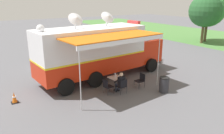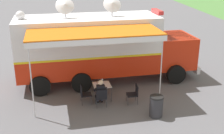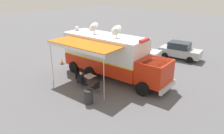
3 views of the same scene
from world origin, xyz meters
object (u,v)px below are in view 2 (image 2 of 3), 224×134
Objects in this scene: folding_table at (102,86)px; folding_chair_beside_table at (84,93)px; water_bottle at (102,81)px; trash_bin at (156,106)px; car_behind_truck at (80,40)px; folding_chair_at_table at (101,96)px; command_truck at (102,46)px; seated_responder at (100,92)px; folding_chair_spare_by_truck at (134,93)px; car_far_corner at (116,29)px.

folding_table is 0.99× the size of folding_chair_beside_table.
folding_table is at bearing 112.41° from folding_chair_beside_table.
trash_bin is (2.07, 2.04, -0.38)m from water_bottle.
water_bottle reaches higher than trash_bin.
water_bottle is at bearing 167.80° from folding_table.
trash_bin is 10.04m from car_behind_truck.
folding_chair_beside_table is at bearing -121.20° from folding_chair_at_table.
seated_responder is at bearing -7.77° from command_truck.
folding_chair_beside_table is 2.28m from folding_chair_spare_by_truck.
trash_bin is 0.20× the size of car_behind_truck.
folding_table is 11.06m from car_far_corner.
folding_chair_at_table reaches higher than folding_table.
folding_chair_beside_table is 8.06m from car_behind_truck.
car_behind_truck is at bearing -175.39° from seated_responder.
command_truck is 3.38m from folding_chair_at_table.
folding_chair_beside_table is 0.20× the size of car_behind_truck.
seated_responder is (0.61, -0.12, -0.02)m from folding_table.
trash_bin is at bearing 23.60° from command_truck.
water_bottle is at bearing 6.25° from car_behind_truck.
trash_bin reaches higher than folding_chair_beside_table.
folding_chair_beside_table is 0.70× the size of seated_responder.
command_truck is 11.21× the size of folding_table.
folding_chair_at_table is (3.04, -0.37, -1.43)m from command_truck.
folding_chair_spare_by_truck reaches higher than folding_table.
seated_responder is (-0.19, -0.02, 0.14)m from folding_chair_at_table.
water_bottle is 0.26× the size of folding_chair_beside_table.
seated_responder is at bearing -175.39° from folding_chair_at_table.
car_behind_truck is at bearing -169.03° from command_truck.
car_behind_truck is (-8.32, -2.21, 0.37)m from folding_chair_spare_by_truck.
seated_responder is (2.85, -0.39, -1.30)m from command_truck.
car_far_corner reaches higher than trash_bin.
command_truck is at bearing -156.40° from trash_bin.
command_truck reaches higher than folding_chair_spare_by_truck.
water_bottle is 0.25× the size of trash_bin.
folding_chair_at_table and folding_chair_beside_table have the same top height.
car_behind_truck is 1.01× the size of car_far_corner.
trash_bin is at bearing 27.21° from folding_chair_spare_by_truck.
folding_chair_spare_by_truck is (0.26, 2.26, 0.00)m from folding_chair_beside_table.
folding_chair_beside_table is 0.78m from seated_responder.
folding_chair_at_table is at bearing -116.95° from trash_bin.
folding_chair_at_table is 0.20× the size of car_behind_truck.
folding_chair_at_table is 0.70× the size of seated_responder.
folding_table is 2.83m from trash_bin.
car_far_corner is (-12.74, 0.15, 0.42)m from trash_bin.
water_bottle is 0.26× the size of folding_chair_at_table.
command_truck is 2.37m from water_bottle.
car_far_corner is at bearing 167.13° from command_truck.
water_bottle is 0.05× the size of car_far_corner.
car_behind_truck is (-7.70, -0.79, 0.21)m from folding_table.
command_truck is at bearing 10.97° from car_behind_truck.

